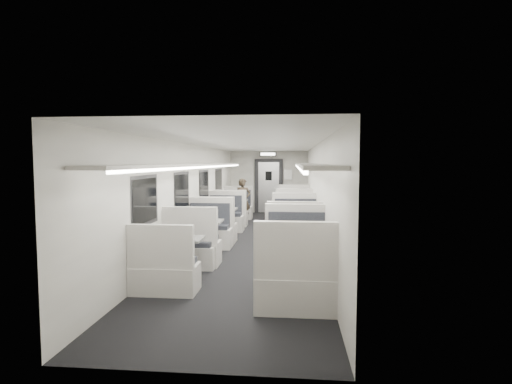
% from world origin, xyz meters
% --- Properties ---
extents(room, '(3.24, 12.24, 2.64)m').
position_xyz_m(room, '(0.00, 0.00, 1.20)').
color(room, black).
rests_on(room, ground).
extents(booth_left_a, '(1.05, 2.12, 1.13)m').
position_xyz_m(booth_left_a, '(-1.00, 3.45, 0.38)').
color(booth_left_a, beige).
rests_on(booth_left_a, room).
extents(booth_left_b, '(1.06, 2.14, 1.15)m').
position_xyz_m(booth_left_b, '(-1.00, 0.93, 0.38)').
color(booth_left_b, beige).
rests_on(booth_left_b, room).
extents(booth_left_c, '(1.06, 2.15, 1.15)m').
position_xyz_m(booth_left_c, '(-1.00, -1.30, 0.38)').
color(booth_left_c, beige).
rests_on(booth_left_c, room).
extents(booth_left_d, '(0.99, 2.00, 1.07)m').
position_xyz_m(booth_left_d, '(-1.00, -3.00, 0.36)').
color(booth_left_d, beige).
rests_on(booth_left_d, room).
extents(booth_right_a, '(1.12, 2.26, 1.21)m').
position_xyz_m(booth_right_a, '(1.00, 3.08, 0.40)').
color(booth_right_a, beige).
rests_on(booth_right_a, room).
extents(booth_right_b, '(0.99, 2.01, 1.07)m').
position_xyz_m(booth_right_b, '(1.00, 1.33, 0.36)').
color(booth_right_b, beige).
rests_on(booth_right_b, room).
extents(booth_right_c, '(1.13, 2.29, 1.23)m').
position_xyz_m(booth_right_c, '(1.00, -0.83, 0.41)').
color(booth_right_c, beige).
rests_on(booth_right_c, room).
extents(booth_right_d, '(1.13, 2.30, 1.23)m').
position_xyz_m(booth_right_d, '(1.00, -3.43, 0.41)').
color(booth_right_d, beige).
rests_on(booth_right_d, room).
extents(passenger, '(0.61, 0.51, 1.45)m').
position_xyz_m(passenger, '(-0.70, 3.43, 0.72)').
color(passenger, black).
rests_on(passenger, room).
extents(window_a, '(0.02, 1.18, 0.84)m').
position_xyz_m(window_a, '(-1.49, 3.40, 1.35)').
color(window_a, black).
rests_on(window_a, room).
extents(window_b, '(0.02, 1.18, 0.84)m').
position_xyz_m(window_b, '(-1.49, 1.20, 1.35)').
color(window_b, black).
rests_on(window_b, room).
extents(window_c, '(0.02, 1.18, 0.84)m').
position_xyz_m(window_c, '(-1.49, -1.00, 1.35)').
color(window_c, black).
rests_on(window_c, room).
extents(window_d, '(0.02, 1.18, 0.84)m').
position_xyz_m(window_d, '(-1.49, -3.20, 1.35)').
color(window_d, black).
rests_on(window_d, room).
extents(luggage_rack_left, '(0.46, 10.40, 0.09)m').
position_xyz_m(luggage_rack_left, '(-1.24, -0.30, 1.92)').
color(luggage_rack_left, beige).
rests_on(luggage_rack_left, room).
extents(luggage_rack_right, '(0.46, 10.40, 0.09)m').
position_xyz_m(luggage_rack_right, '(1.24, -0.30, 1.92)').
color(luggage_rack_right, beige).
rests_on(luggage_rack_right, room).
extents(vestibule_door, '(1.10, 0.13, 2.10)m').
position_xyz_m(vestibule_door, '(0.00, 5.93, 1.04)').
color(vestibule_door, black).
rests_on(vestibule_door, room).
extents(exit_sign, '(0.62, 0.12, 0.16)m').
position_xyz_m(exit_sign, '(0.00, 5.44, 2.28)').
color(exit_sign, black).
rests_on(exit_sign, room).
extents(wall_notice, '(0.32, 0.02, 0.40)m').
position_xyz_m(wall_notice, '(0.75, 5.92, 1.50)').
color(wall_notice, white).
rests_on(wall_notice, room).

